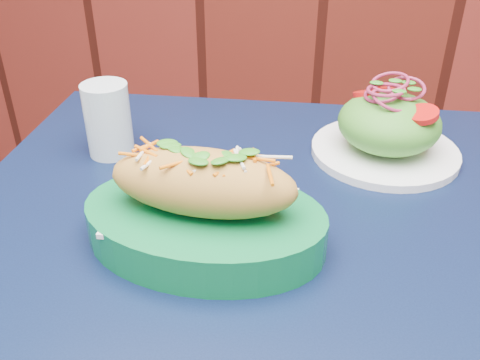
# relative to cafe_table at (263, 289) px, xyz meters

# --- Properties ---
(cafe_table) EXTENTS (0.87, 0.87, 0.75)m
(cafe_table) POSITION_rel_cafe_table_xyz_m (0.00, 0.00, 0.00)
(cafe_table) COLOR black
(cafe_table) RESTS_ON ground
(banh_mi_basket) EXTENTS (0.28, 0.18, 0.13)m
(banh_mi_basket) POSITION_rel_cafe_table_xyz_m (-0.06, -0.03, 0.14)
(banh_mi_basket) COLOR #0B6B35
(banh_mi_basket) RESTS_ON cafe_table
(salad_plate) EXTENTS (0.22, 0.22, 0.12)m
(salad_plate) POSITION_rel_cafe_table_xyz_m (0.14, 0.23, 0.13)
(salad_plate) COLOR white
(salad_plate) RESTS_ON cafe_table
(water_glass) EXTENTS (0.07, 0.07, 0.11)m
(water_glass) POSITION_rel_cafe_table_xyz_m (-0.26, 0.15, 0.14)
(water_glass) COLOR silver
(water_glass) RESTS_ON cafe_table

